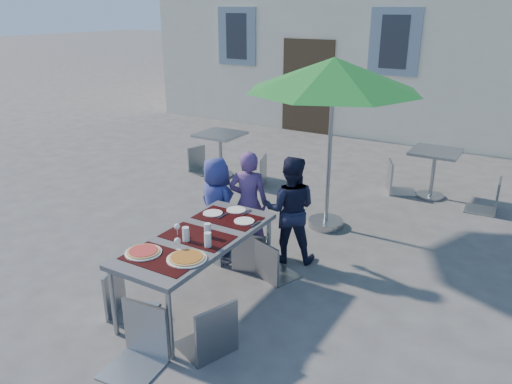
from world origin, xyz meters
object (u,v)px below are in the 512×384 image
Objects in this scene: child_2 at (290,209)px; cafe_table_0 at (220,146)px; chair_4 at (209,297)px; bg_chair_l_1 at (398,158)px; dining_table at (198,241)px; child_1 at (249,203)px; pizza_near_right at (187,258)px; cafe_table_1 at (434,165)px; bg_chair_l_0 at (199,145)px; chair_2 at (273,238)px; chair_3 at (121,265)px; child_0 at (217,205)px; chair_0 at (215,221)px; bg_chair_r_1 at (494,175)px; chair_5 at (135,303)px; patio_umbrella at (334,76)px; bg_chair_r_0 at (258,153)px; pizza_near_left at (143,252)px; chair_1 at (252,226)px.

child_2 reaches higher than cafe_table_0.
chair_4 is 1.00× the size of bg_chair_l_1.
dining_table is 1.23m from child_1.
dining_table is at bearing 75.49° from child_1.
pizza_near_right is at bearing 80.78° from child_1.
cafe_table_1 reaches higher than dining_table.
cafe_table_1 is at bearing 72.54° from dining_table.
bg_chair_l_1 is at bearing 79.37° from dining_table.
bg_chair_l_0 is (-2.51, 2.31, -0.16)m from child_1.
chair_3 is (-0.97, -1.35, 0.02)m from chair_2.
child_0 is at bearing 123.30° from chair_4.
bg_chair_r_1 is at bearing 51.53° from chair_0.
chair_0 is at bearing 137.93° from child_0.
pizza_near_right is 1.71m from child_1.
chair_0 reaches higher than cafe_table_0.
cafe_table_0 is at bearing -171.42° from bg_chair_r_1.
child_0 is at bearing 107.49° from chair_5.
dining_table is 2.84m from patio_umbrella.
cafe_table_0 is (-2.61, 2.73, 0.05)m from chair_2.
bg_chair_l_1 is at bearing 22.67° from bg_chair_r_0.
chair_5 reaches higher than pizza_near_left.
chair_4 is at bearing 43.69° from chair_5.
chair_5 is 1.06× the size of bg_chair_r_0.
chair_2 is at bearing -41.49° from bg_chair_l_0.
child_2 is 1.33× the size of chair_4.
child_1 is 1.95m from patio_umbrella.
pizza_near_left is 1.47m from chair_1.
cafe_table_0 is (-1.64, 2.44, -0.04)m from child_0.
child_2 is at bearing -90.07° from patio_umbrella.
patio_umbrella is 2.39× the size of bg_chair_r_0.
chair_5 is 3.81m from patio_umbrella.
chair_1 is at bearing 77.07° from pizza_near_left.
bg_chair_r_0 is at bearing -6.05° from cafe_table_0.
chair_1 is 1.57m from chair_4.
bg_chair_l_1 is 1.00× the size of bg_chair_r_1.
chair_5 is at bearing -71.77° from bg_chair_r_0.
chair_2 reaches higher than bg_chair_l_0.
bg_chair_l_1 is at bearing -120.64° from child_2.
pizza_near_right reaches higher than cafe_table_1.
bg_chair_r_0 is (-0.95, 2.59, 0.06)m from chair_0.
child_1 is at bearing -129.22° from bg_chair_r_1.
bg_chair_l_1 is (0.44, 1.89, -1.51)m from patio_umbrella.
child_2 reaches higher than chair_0.
bg_chair_l_1 is at bearing -94.62° from child_0.
dining_table is 0.93m from chair_2.
chair_5 reaches higher than bg_chair_l_0.
child_0 reaches higher than cafe_table_0.
child_0 reaches higher than bg_chair_r_1.
bg_chair_l_0 is at bearing 117.46° from chair_3.
chair_5 is at bearing -99.07° from chair_2.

